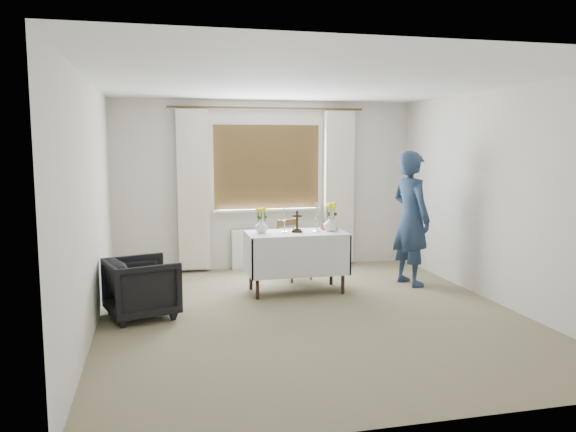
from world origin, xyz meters
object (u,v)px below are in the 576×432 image
at_px(altar_table, 296,262).
at_px(flower_vase_left, 261,226).
at_px(armchair, 142,288).
at_px(wooden_cross, 297,221).
at_px(person, 411,218).
at_px(wooden_chair, 294,250).
at_px(flower_vase_right, 331,224).

height_order(altar_table, flower_vase_left, flower_vase_left).
xyz_separation_m(armchair, wooden_cross, (1.88, 0.63, 0.58)).
xyz_separation_m(armchair, person, (3.44, 0.66, 0.56)).
distance_m(altar_table, flower_vase_left, 0.64).
height_order(wooden_chair, flower_vase_left, flower_vase_left).
bearing_deg(wooden_chair, altar_table, -124.98).
bearing_deg(flower_vase_left, flower_vase_right, -4.48).
bearing_deg(person, armchair, 86.98).
height_order(wooden_cross, flower_vase_left, wooden_cross).
xyz_separation_m(altar_table, wooden_cross, (0.01, -0.01, 0.52)).
bearing_deg(wooden_chair, person, -47.08).
bearing_deg(flower_vase_right, flower_vase_left, 175.52).
height_order(person, wooden_cross, person).
bearing_deg(wooden_cross, flower_vase_left, -166.56).
distance_m(flower_vase_left, flower_vase_right, 0.88).
bearing_deg(flower_vase_left, person, -0.72).
relative_size(altar_table, person, 0.70).
relative_size(person, wooden_cross, 6.45).
distance_m(armchair, person, 3.55).
distance_m(armchair, wooden_cross, 2.07).
xyz_separation_m(flower_vase_left, flower_vase_right, (0.88, -0.07, 0.01)).
xyz_separation_m(wooden_chair, armchair, (-2.02, -1.30, -0.09)).
distance_m(altar_table, wooden_chair, 0.68).
height_order(flower_vase_left, flower_vase_right, flower_vase_right).
xyz_separation_m(wooden_chair, flower_vase_right, (0.30, -0.68, 0.44)).
xyz_separation_m(wooden_chair, wooden_cross, (-0.13, -0.67, 0.49)).
distance_m(wooden_chair, wooden_cross, 0.84).
distance_m(armchair, flower_vase_left, 1.68).
relative_size(armchair, flower_vase_right, 3.75).
bearing_deg(altar_table, armchair, -161.28).
relative_size(wooden_chair, wooden_cross, 3.01).
bearing_deg(flower_vase_left, wooden_cross, -7.52).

